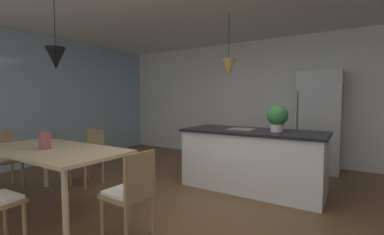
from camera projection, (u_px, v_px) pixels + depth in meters
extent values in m
cube|color=brown|center=(203.00, 215.00, 3.11)|extent=(10.00, 8.40, 0.04)
cube|color=white|center=(276.00, 100.00, 5.77)|extent=(10.00, 0.12, 2.70)
cube|color=#9EB7C6|center=(26.00, 100.00, 5.18)|extent=(0.06, 8.40, 2.70)
cube|color=#D1B284|center=(52.00, 150.00, 3.22)|extent=(1.97, 0.96, 0.04)
cylinder|color=#D1B284|center=(46.00, 163.00, 4.07)|extent=(0.06, 0.06, 0.74)
cylinder|color=#D1B284|center=(128.00, 183.00, 3.10)|extent=(0.06, 0.06, 0.74)
cylinder|color=#D1B284|center=(65.00, 206.00, 2.43)|extent=(0.06, 0.06, 0.74)
cylinder|color=#A87F56|center=(5.00, 216.00, 2.58)|extent=(0.04, 0.04, 0.41)
cylinder|color=#A87F56|center=(25.00, 224.00, 2.42)|extent=(0.04, 0.04, 0.41)
cube|color=#A87F56|center=(87.00, 158.00, 4.16)|extent=(0.42, 0.42, 0.04)
cube|color=white|center=(86.00, 156.00, 4.15)|extent=(0.38, 0.38, 0.03)
cube|color=#A87F56|center=(95.00, 142.00, 4.30)|extent=(0.38, 0.05, 0.42)
cylinder|color=#A87F56|center=(85.00, 176.00, 3.94)|extent=(0.04, 0.04, 0.41)
cylinder|color=#A87F56|center=(71.00, 173.00, 4.10)|extent=(0.04, 0.04, 0.41)
cylinder|color=#A87F56|center=(103.00, 171.00, 4.24)|extent=(0.04, 0.04, 0.41)
cylinder|color=#A87F56|center=(88.00, 168.00, 4.40)|extent=(0.04, 0.04, 0.41)
cube|color=#A87F56|center=(5.00, 161.00, 3.94)|extent=(0.41, 0.41, 0.04)
cube|color=white|center=(4.00, 159.00, 3.94)|extent=(0.37, 0.37, 0.03)
cylinder|color=#A87F56|center=(23.00, 175.00, 4.00)|extent=(0.04, 0.04, 0.41)
cylinder|color=#A87F56|center=(13.00, 172.00, 4.19)|extent=(0.04, 0.04, 0.41)
cube|color=#A87F56|center=(127.00, 195.00, 2.55)|extent=(0.42, 0.42, 0.04)
cube|color=white|center=(127.00, 191.00, 2.55)|extent=(0.37, 0.37, 0.03)
cube|color=#A87F56|center=(140.00, 174.00, 2.43)|extent=(0.05, 0.38, 0.42)
cylinder|color=#A87F56|center=(102.00, 219.00, 2.52)|extent=(0.04, 0.04, 0.41)
cylinder|color=#A87F56|center=(129.00, 207.00, 2.80)|extent=(0.04, 0.04, 0.41)
cylinder|color=#A87F56|center=(126.00, 229.00, 2.33)|extent=(0.04, 0.04, 0.41)
cylinder|color=#A87F56|center=(152.00, 215.00, 2.61)|extent=(0.04, 0.04, 0.41)
cube|color=white|center=(252.00, 160.00, 3.97)|extent=(2.03, 0.84, 0.88)
cube|color=black|center=(253.00, 131.00, 3.94)|extent=(2.09, 0.90, 0.04)
cube|color=gray|center=(242.00, 129.00, 4.03)|extent=(0.36, 0.30, 0.01)
cube|color=#B2B5B7|center=(319.00, 121.00, 4.97)|extent=(0.75, 0.64, 1.90)
cylinder|color=#4C4C4C|center=(297.00, 122.00, 4.86)|extent=(0.02, 0.02, 1.14)
cylinder|color=black|center=(54.00, 20.00, 3.27)|extent=(0.01, 0.01, 0.68)
cone|color=black|center=(56.00, 58.00, 3.30)|extent=(0.24, 0.24, 0.28)
cylinder|color=black|center=(229.00, 36.00, 4.06)|extent=(0.01, 0.01, 0.70)
cone|color=olive|center=(229.00, 68.00, 4.09)|extent=(0.22, 0.22, 0.28)
cylinder|color=beige|center=(277.00, 128.00, 3.74)|extent=(0.18, 0.18, 0.11)
sphere|color=#387F3D|center=(277.00, 115.00, 3.73)|extent=(0.30, 0.30, 0.30)
cylinder|color=#994C51|center=(45.00, 140.00, 3.18)|extent=(0.13, 0.13, 0.21)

